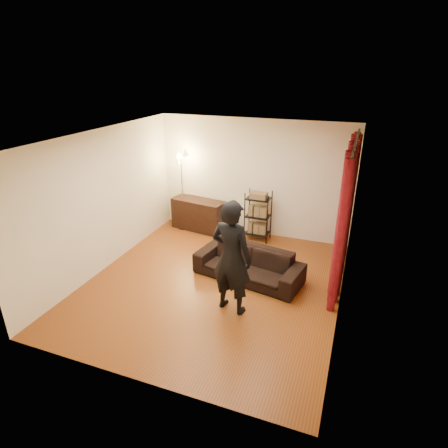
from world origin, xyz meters
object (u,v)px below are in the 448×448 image
at_px(wire_shelf, 258,216).
at_px(storage_boxes, 231,227).
at_px(person, 232,258).
at_px(floor_lamp, 182,191).
at_px(media_cabinet, 199,215).
at_px(sofa, 248,264).

bearing_deg(wire_shelf, storage_boxes, -174.46).
height_order(person, floor_lamp, floor_lamp).
bearing_deg(media_cabinet, person, -47.91).
bearing_deg(wire_shelf, person, -64.36).
bearing_deg(sofa, wire_shelf, 110.80).
distance_m(storage_boxes, floor_lamp, 1.47).
relative_size(sofa, storage_boxes, 6.59).
height_order(sofa, person, person).
bearing_deg(floor_lamp, media_cabinet, 9.67).
distance_m(media_cabinet, floor_lamp, 0.70).
relative_size(person, storage_boxes, 6.23).
xyz_separation_m(sofa, wire_shelf, (-0.31, 1.73, 0.28)).
distance_m(person, floor_lamp, 3.55).
distance_m(sofa, wire_shelf, 1.78).
relative_size(sofa, person, 1.06).
xyz_separation_m(sofa, person, (0.03, -1.03, 0.66)).
relative_size(person, media_cabinet, 1.48).
height_order(media_cabinet, storage_boxes, media_cabinet).
relative_size(sofa, wire_shelf, 1.76).
height_order(sofa, wire_shelf, wire_shelf).
bearing_deg(person, sofa, -77.50).
xyz_separation_m(wire_shelf, floor_lamp, (-1.90, -0.00, 0.38)).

